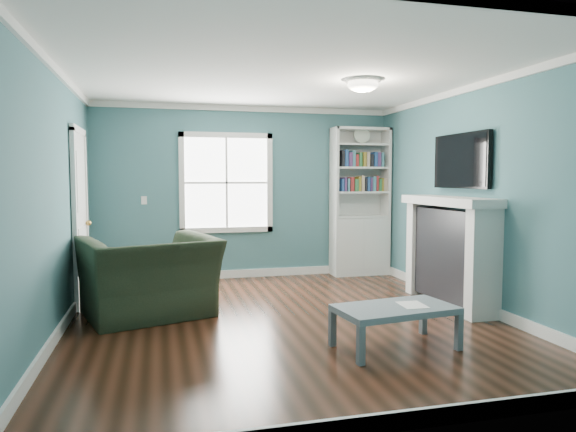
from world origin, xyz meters
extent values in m
plane|color=black|center=(0.00, 0.00, 0.00)|extent=(5.00, 5.00, 0.00)
plane|color=#3E6C73|center=(0.00, 2.50, 1.30)|extent=(4.50, 0.00, 4.50)
plane|color=#3E6C73|center=(0.00, -2.50, 1.30)|extent=(4.50, 0.00, 4.50)
plane|color=#3E6C73|center=(-2.25, 0.00, 1.30)|extent=(0.00, 5.00, 5.00)
plane|color=#3E6C73|center=(2.25, 0.00, 1.30)|extent=(0.00, 5.00, 5.00)
plane|color=white|center=(0.00, 0.00, 2.60)|extent=(5.00, 5.00, 0.00)
cube|color=white|center=(0.00, 2.48, 0.06)|extent=(4.50, 0.03, 0.12)
cube|color=white|center=(0.00, -2.48, 0.06)|extent=(4.50, 0.03, 0.12)
cube|color=white|center=(-2.23, 0.00, 0.06)|extent=(0.03, 5.00, 0.12)
cube|color=white|center=(2.23, 0.00, 0.06)|extent=(0.03, 5.00, 0.12)
cube|color=white|center=(0.00, 2.48, 2.56)|extent=(4.50, 0.04, 0.08)
cube|color=white|center=(-2.23, 0.00, 2.56)|extent=(0.04, 5.00, 0.08)
cube|color=white|center=(2.23, 0.00, 2.56)|extent=(0.04, 5.00, 0.08)
cube|color=white|center=(-0.30, 2.50, 1.45)|extent=(1.24, 0.01, 1.34)
cube|color=white|center=(-0.96, 2.48, 1.45)|extent=(0.08, 0.06, 1.50)
cube|color=white|center=(0.36, 2.48, 1.45)|extent=(0.08, 0.06, 1.50)
cube|color=white|center=(-0.30, 2.48, 0.74)|extent=(1.40, 0.06, 0.08)
cube|color=white|center=(-0.30, 2.48, 2.16)|extent=(1.40, 0.06, 0.08)
cube|color=white|center=(-0.30, 2.48, 1.45)|extent=(1.24, 0.03, 0.03)
cube|color=white|center=(-0.30, 2.48, 1.45)|extent=(0.03, 0.03, 1.34)
cube|color=silver|center=(1.77, 2.30, 0.45)|extent=(0.90, 0.35, 0.90)
cube|color=silver|center=(1.34, 2.30, 1.60)|extent=(0.04, 0.35, 1.40)
cube|color=silver|center=(2.20, 2.30, 1.60)|extent=(0.04, 0.35, 1.40)
cube|color=silver|center=(1.77, 2.46, 1.60)|extent=(0.90, 0.02, 1.40)
cube|color=silver|center=(1.77, 2.30, 2.28)|extent=(0.90, 0.35, 0.04)
cube|color=silver|center=(1.77, 2.30, 0.92)|extent=(0.84, 0.33, 0.03)
cube|color=silver|center=(1.77, 2.30, 1.30)|extent=(0.84, 0.33, 0.03)
cube|color=silver|center=(1.77, 2.30, 1.68)|extent=(0.84, 0.33, 0.03)
cube|color=silver|center=(1.77, 2.30, 2.04)|extent=(0.84, 0.33, 0.03)
cube|color=#264C8C|center=(1.77, 2.28, 1.43)|extent=(0.70, 0.25, 0.22)
cube|color=#593366|center=(1.77, 2.28, 1.81)|extent=(0.70, 0.25, 0.22)
cylinder|color=beige|center=(1.77, 2.25, 2.19)|extent=(0.26, 0.06, 0.26)
cube|color=black|center=(2.09, 0.20, 0.60)|extent=(0.30, 1.20, 1.10)
cube|color=black|center=(2.07, 0.20, 0.40)|extent=(0.22, 0.65, 0.70)
cube|color=silver|center=(2.07, -0.47, 0.60)|extent=(0.36, 0.16, 1.20)
cube|color=silver|center=(2.07, 0.87, 0.60)|extent=(0.36, 0.16, 1.20)
cube|color=silver|center=(2.05, 0.20, 1.25)|extent=(0.44, 1.58, 0.10)
cube|color=black|center=(2.20, 0.20, 1.72)|extent=(0.06, 1.10, 0.65)
cube|color=silver|center=(-2.23, 1.40, 1.02)|extent=(0.04, 0.80, 2.05)
cube|color=white|center=(-2.22, 0.95, 1.02)|extent=(0.05, 0.08, 2.13)
cube|color=white|center=(-2.22, 1.85, 1.02)|extent=(0.05, 0.08, 2.13)
cube|color=white|center=(-2.22, 1.40, 2.09)|extent=(0.05, 0.98, 0.08)
sphere|color=#BF8C3F|center=(-2.17, 1.70, 0.95)|extent=(0.07, 0.07, 0.07)
ellipsoid|color=white|center=(0.90, 0.10, 2.54)|extent=(0.34, 0.34, 0.15)
cylinder|color=white|center=(0.90, 0.10, 2.58)|extent=(0.38, 0.38, 0.03)
cube|color=white|center=(-1.50, 2.48, 1.20)|extent=(0.08, 0.01, 0.12)
imported|color=black|center=(-1.41, 0.54, 0.59)|extent=(1.55, 1.24, 1.18)
cube|color=#505A60|center=(0.29, -1.41, 0.16)|extent=(0.06, 0.06, 0.32)
cube|color=#505A60|center=(1.27, -1.28, 0.16)|extent=(0.06, 0.06, 0.32)
cube|color=#505A60|center=(0.22, -0.90, 0.16)|extent=(0.06, 0.06, 0.32)
cube|color=#505A60|center=(1.20, -0.77, 0.16)|extent=(0.06, 0.06, 0.32)
cube|color=slate|center=(0.74, -1.09, 0.35)|extent=(1.11, 0.70, 0.06)
cube|color=white|center=(0.91, -1.09, 0.38)|extent=(0.23, 0.29, 0.00)
camera|label=1|loc=(-1.28, -5.22, 1.52)|focal=32.00mm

